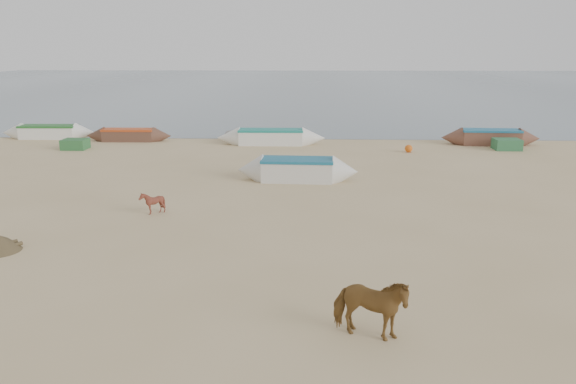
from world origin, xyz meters
name	(u,v)px	position (x,y,z in m)	size (l,w,h in m)	color
ground	(283,262)	(0.00, 0.00, 0.00)	(140.00, 140.00, 0.00)	tan
sea	(305,84)	(0.00, 82.00, 0.01)	(160.00, 160.00, 0.00)	slate
cow_adult	(370,307)	(1.99, -4.22, 0.69)	(0.75, 1.64, 1.38)	brown
calf_front	(152,203)	(-4.93, 4.53, 0.42)	(0.68, 0.76, 0.84)	maroon
near_canoe	(297,170)	(0.20, 10.04, 0.50)	(5.45, 1.48, 1.00)	silver
waterline_canoes	(256,136)	(-2.66, 20.59, 0.44)	(55.03, 3.36, 0.96)	brown
beach_clutter	(371,142)	(4.49, 19.19, 0.30)	(47.83, 4.78, 0.64)	#2D6433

